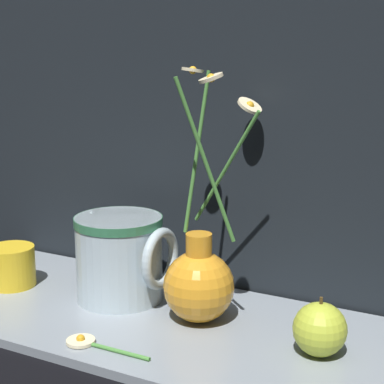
{
  "coord_description": "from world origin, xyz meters",
  "views": [
    {
      "loc": [
        0.37,
        -0.69,
        0.37
      ],
      "look_at": [
        0.0,
        0.0,
        0.19
      ],
      "focal_mm": 60.0,
      "sensor_mm": 36.0,
      "label": 1
    }
  ],
  "objects_px": {
    "orange_fruit": "(321,328)",
    "yellow_mug": "(10,266)",
    "vase_with_flowers": "(201,280)",
    "ceramic_pitcher": "(121,254)"
  },
  "relations": [
    {
      "from": "orange_fruit",
      "to": "yellow_mug",
      "type": "bearing_deg",
      "value": -179.44
    },
    {
      "from": "orange_fruit",
      "to": "vase_with_flowers",
      "type": "bearing_deg",
      "value": 174.4
    },
    {
      "from": "vase_with_flowers",
      "to": "ceramic_pitcher",
      "type": "height_order",
      "value": "vase_with_flowers"
    },
    {
      "from": "ceramic_pitcher",
      "to": "orange_fruit",
      "type": "relative_size",
      "value": 2.08
    },
    {
      "from": "vase_with_flowers",
      "to": "ceramic_pitcher",
      "type": "relative_size",
      "value": 2.21
    },
    {
      "from": "ceramic_pitcher",
      "to": "orange_fruit",
      "type": "distance_m",
      "value": 0.31
    },
    {
      "from": "orange_fruit",
      "to": "ceramic_pitcher",
      "type": "bearing_deg",
      "value": 174.31
    },
    {
      "from": "vase_with_flowers",
      "to": "orange_fruit",
      "type": "distance_m",
      "value": 0.17
    },
    {
      "from": "yellow_mug",
      "to": "orange_fruit",
      "type": "bearing_deg",
      "value": 0.56
    },
    {
      "from": "yellow_mug",
      "to": "orange_fruit",
      "type": "relative_size",
      "value": 1.12
    }
  ]
}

